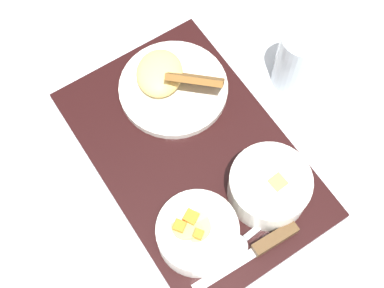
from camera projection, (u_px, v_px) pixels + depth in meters
ground_plane at (192, 155)px, 0.86m from camera, size 4.00×4.00×0.00m
serving_tray at (192, 153)px, 0.85m from camera, size 0.47×0.33×0.01m
bowl_salad at (197, 233)px, 0.76m from camera, size 0.12×0.12×0.06m
bowl_soup at (269, 186)px, 0.79m from camera, size 0.12×0.12×0.06m
plate_main at (171, 82)px, 0.88m from camera, size 0.18×0.18×0.08m
knife at (267, 244)px, 0.78m from camera, size 0.03×0.18×0.02m
spoon at (247, 237)px, 0.79m from camera, size 0.05×0.16×0.01m
glass_water at (297, 61)px, 0.87m from camera, size 0.07×0.07×0.12m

